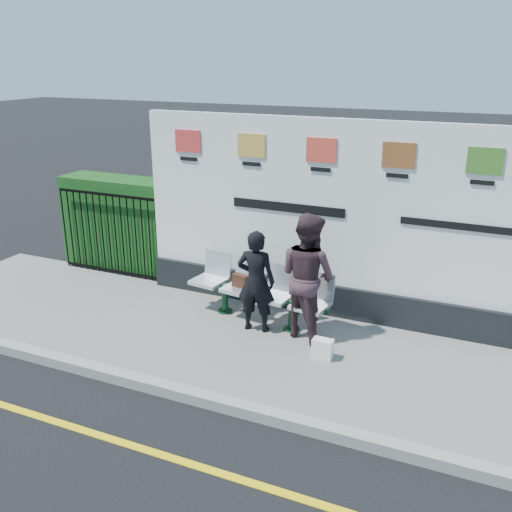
% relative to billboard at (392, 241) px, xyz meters
% --- Properties ---
extents(ground, '(80.00, 80.00, 0.00)m').
position_rel_billboard_xyz_m(ground, '(-0.50, -3.85, -1.42)').
color(ground, black).
extents(pavement, '(14.00, 3.00, 0.12)m').
position_rel_billboard_xyz_m(pavement, '(-0.50, -1.35, -1.36)').
color(pavement, slate).
rests_on(pavement, ground).
extents(kerb, '(14.00, 0.18, 0.14)m').
position_rel_billboard_xyz_m(kerb, '(-0.50, -2.85, -1.35)').
color(kerb, gray).
rests_on(kerb, ground).
extents(yellow_line, '(14.00, 0.10, 0.01)m').
position_rel_billboard_xyz_m(yellow_line, '(-0.50, -3.85, -1.42)').
color(yellow_line, yellow).
rests_on(yellow_line, ground).
extents(billboard, '(8.00, 0.30, 3.00)m').
position_rel_billboard_xyz_m(billboard, '(0.00, 0.00, 0.00)').
color(billboard, black).
rests_on(billboard, pavement).
extents(hedge, '(2.35, 0.70, 1.70)m').
position_rel_billboard_xyz_m(hedge, '(-5.08, 0.45, -0.45)').
color(hedge, '#174816').
rests_on(hedge, pavement).
extents(railing, '(2.05, 0.06, 1.54)m').
position_rel_billboard_xyz_m(railing, '(-5.08, -0.00, -0.53)').
color(railing, black).
rests_on(railing, pavement).
extents(bench, '(2.33, 0.89, 0.49)m').
position_rel_billboard_xyz_m(bench, '(-1.82, -0.73, -1.06)').
color(bench, silver).
rests_on(bench, pavement).
extents(woman_left, '(0.60, 0.44, 1.53)m').
position_rel_billboard_xyz_m(woman_left, '(-1.72, -1.01, -0.54)').
color(woman_left, black).
rests_on(woman_left, pavement).
extents(woman_right, '(1.09, 0.99, 1.83)m').
position_rel_billboard_xyz_m(woman_right, '(-0.98, -0.88, -0.39)').
color(woman_right, '#3C272E').
rests_on(woman_right, pavement).
extents(handbag_brown, '(0.27, 0.16, 0.20)m').
position_rel_billboard_xyz_m(handbag_brown, '(-2.11, -0.69, -0.71)').
color(handbag_brown, '#32170E').
rests_on(handbag_brown, bench).
extents(carrier_bag_white, '(0.27, 0.16, 0.27)m').
position_rel_billboard_xyz_m(carrier_bag_white, '(-0.56, -1.42, -1.16)').
color(carrier_bag_white, white).
rests_on(carrier_bag_white, pavement).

